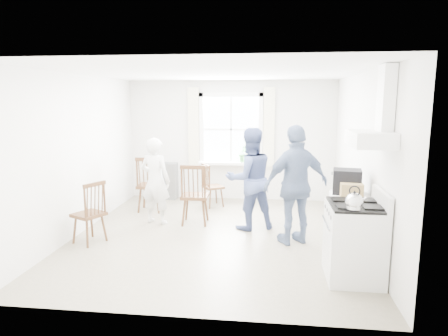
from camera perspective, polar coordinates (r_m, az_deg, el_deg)
room_shell at (r=6.30m, az=-1.24°, el=1.61°), size 4.62×5.12×2.64m
window_assembly at (r=8.70m, az=0.99°, el=4.95°), size 1.88×0.24×1.70m
range_hood at (r=4.98m, az=20.82°, el=5.75°), size 0.45×0.76×0.94m
shelf_unit at (r=8.99m, az=-8.03°, el=-1.83°), size 0.40×0.30×0.80m
gas_stove at (r=5.23m, az=18.13°, el=-9.84°), size 0.68×0.76×1.12m
kettle at (r=4.78m, az=18.09°, el=-4.63°), size 0.20×0.20×0.29m
low_cabinet at (r=5.90m, az=17.45°, el=-7.88°), size 0.50×0.55×0.90m
stereo_stack at (r=5.81m, az=17.15°, el=-1.84°), size 0.42×0.39×0.34m
cardboard_box at (r=5.63m, az=17.75°, el=-3.03°), size 0.30×0.22×0.19m
windsor_chair_a at (r=7.90m, az=-10.73°, el=-1.48°), size 0.48×0.47×1.11m
windsor_chair_b at (r=6.96m, az=-4.32°, el=-2.90°), size 0.49×0.47×1.10m
windsor_chair_c at (r=6.40m, az=-18.27°, el=-5.17°), size 0.55×0.55×0.98m
person_left at (r=7.16m, az=-9.77°, el=-1.82°), size 0.69×0.69×1.54m
person_mid at (r=6.76m, az=3.70°, el=-1.57°), size 1.11×1.11×1.73m
person_right at (r=6.14m, az=10.27°, el=-2.42°), size 1.43×1.43×1.83m
potted_plant at (r=8.64m, az=2.74°, el=2.06°), size 0.26×0.26×0.37m
windsor_chair_d at (r=8.18m, az=-2.18°, el=-1.83°), size 0.52×0.52×0.90m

